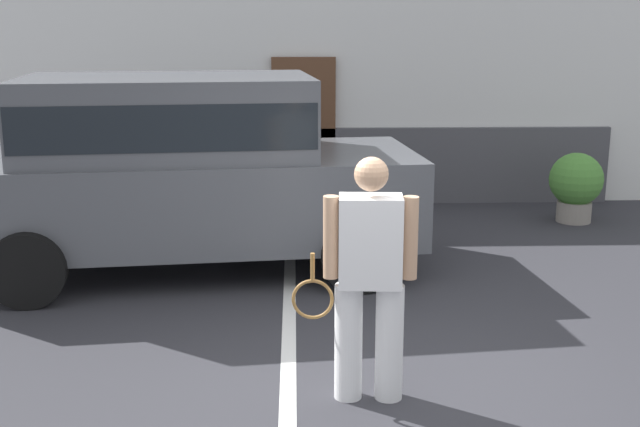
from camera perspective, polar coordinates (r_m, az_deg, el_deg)
The scene contains 6 objects.
ground_plane at distance 5.79m, azimuth 3.64°, elevation -12.99°, with size 40.00×40.00×0.00m, color #2D2D33.
parking_stripe_1 at distance 7.14m, azimuth -2.23°, elevation -7.63°, with size 0.12×4.40×0.01m, color silver.
house_frontage at distance 11.52m, azimuth 0.76°, elevation 8.67°, with size 9.60×0.40×3.37m.
parked_suv at distance 8.39m, azimuth -9.68°, elevation 3.53°, with size 4.77×2.55×2.05m.
tennis_player_man at distance 5.45m, azimuth 3.54°, elevation -4.60°, with size 0.89×0.29×1.72m.
potted_plant_by_porch at distance 10.95m, azimuth 17.89°, elevation 2.04°, with size 0.70×0.70×0.92m.
Camera 1 is at (-0.52, -5.15, 2.60)m, focal length 44.58 mm.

